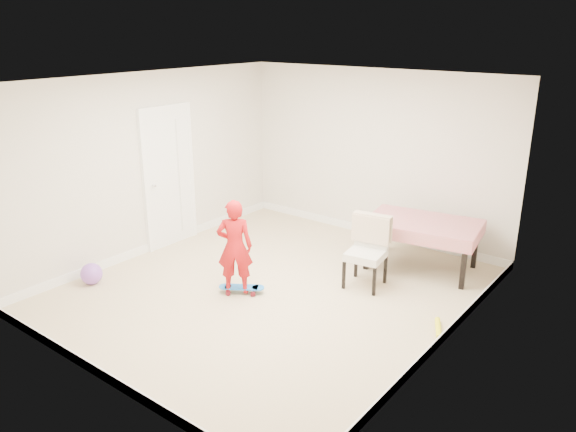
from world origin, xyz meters
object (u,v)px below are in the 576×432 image
Objects in this scene: skateboard at (242,290)px; balloon at (91,274)px; dining_table at (421,245)px; child at (235,249)px; dining_chair at (366,253)px.

balloon is at bearing 176.91° from skateboard.
child is at bearing -134.06° from dining_table.
dining_chair is at bearing 36.72° from balloon.
dining_chair reaches higher than skateboard.
dining_chair is 1.64m from skateboard.
balloon is at bearing -145.16° from dining_table.
balloon is at bearing -152.25° from dining_chair.
dining_table is 2.57× the size of skateboard.
dining_chair is (-0.33, -0.95, 0.12)m from dining_table.
skateboard is 1.99m from balloon.
child is at bearing -155.93° from skateboard.
skateboard is 2.05× the size of balloon.
dining_table is at bearing 61.99° from dining_chair.
dining_table is at bearing 44.10° from balloon.
child reaches higher than skateboard.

